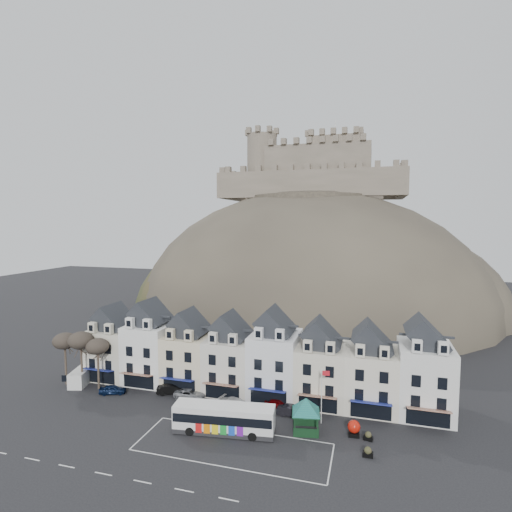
{
  "coord_description": "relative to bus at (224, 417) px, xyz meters",
  "views": [
    {
      "loc": [
        16.53,
        -39.52,
        25.52
      ],
      "look_at": [
        -1.86,
        24.0,
        19.78
      ],
      "focal_mm": 28.0,
      "sensor_mm": 36.0,
      "label": 1
    }
  ],
  "objects": [
    {
      "name": "bus_shelter",
      "position": [
        9.47,
        2.95,
        1.38
      ],
      "size": [
        6.56,
        6.56,
        4.23
      ],
      "rotation": [
        0.0,
        0.0,
        0.18
      ],
      "color": "black",
      "rests_on": "ground"
    },
    {
      "name": "flagpole",
      "position": [
        11.11,
        5.5,
        2.15
      ],
      "size": [
        1.02,
        0.21,
        7.1
      ],
      "rotation": [
        0.0,
        0.0,
        0.14
      ],
      "color": "silver",
      "rests_on": "ground"
    },
    {
      "name": "car_silver",
      "position": [
        -8.14,
        7.46,
        -1.28
      ],
      "size": [
        4.57,
        2.32,
        1.26
      ],
      "primitive_type": "imported",
      "rotation": [
        0.0,
        0.0,
        1.62
      ],
      "color": "gray",
      "rests_on": "ground"
    },
    {
      "name": "tree_left_mid",
      "position": [
        -25.95,
        6.62,
        5.33
      ],
      "size": [
        3.78,
        3.78,
        8.64
      ],
      "color": "#3A2C24",
      "rests_on": "ground"
    },
    {
      "name": "castle_hill",
      "position": [
        1.3,
        65.07,
        -1.8
      ],
      "size": [
        100.0,
        76.0,
        68.0
      ],
      "color": "#39342C",
      "rests_on": "ground"
    },
    {
      "name": "castle",
      "position": [
        0.56,
        72.05,
        38.29
      ],
      "size": [
        50.2,
        22.2,
        22.0
      ],
      "color": "#655D4D",
      "rests_on": "ground"
    },
    {
      "name": "planter_west",
      "position": [
        16.8,
        3.05,
        -1.4
      ],
      "size": [
        1.14,
        0.74,
        1.06
      ],
      "rotation": [
        0.0,
        0.0,
        -0.21
      ],
      "color": "black",
      "rests_on": "ground"
    },
    {
      "name": "white_van",
      "position": [
        -26.75,
        7.46,
        -0.74
      ],
      "size": [
        3.51,
        5.52,
        2.33
      ],
      "rotation": [
        0.0,
        0.0,
        0.27
      ],
      "color": "silver",
      "rests_on": "ground"
    },
    {
      "name": "car_maroon",
      "position": [
        4.85,
        7.93,
        -1.28
      ],
      "size": [
        3.78,
        1.77,
        1.25
      ],
      "primitive_type": "imported",
      "rotation": [
        0.0,
        0.0,
        1.49
      ],
      "color": "#640508",
      "rests_on": "ground"
    },
    {
      "name": "planter_east",
      "position": [
        16.79,
        -0.38,
        -1.36
      ],
      "size": [
        1.13,
        0.79,
        1.13
      ],
      "rotation": [
        0.0,
        0.0,
        -0.0
      ],
      "color": "black",
      "rests_on": "ground"
    },
    {
      "name": "red_buoy",
      "position": [
        15.13,
        3.65,
        -0.95
      ],
      "size": [
        1.51,
        1.51,
        1.87
      ],
      "rotation": [
        0.0,
        0.0,
        0.08
      ],
      "color": "black",
      "rests_on": "ground"
    },
    {
      "name": "coach_bay_markings",
      "position": [
        2.05,
        -2.63,
        -1.91
      ],
      "size": [
        22.0,
        7.5,
        0.01
      ],
      "primitive_type": "cube",
      "color": "silver",
      "rests_on": "ground"
    },
    {
      "name": "townhouse_terrace",
      "position": [
        0.2,
        12.09,
        3.39
      ],
      "size": [
        54.4,
        9.35,
        11.8
      ],
      "color": "beige",
      "rests_on": "ground"
    },
    {
      "name": "car_charcoal",
      "position": [
        7.14,
        6.37,
        -1.24
      ],
      "size": [
        4.13,
        1.6,
        1.34
      ],
      "primitive_type": "imported",
      "rotation": [
        0.0,
        0.0,
        1.53
      ],
      "color": "black",
      "rests_on": "ground"
    },
    {
      "name": "ground",
      "position": [
        0.05,
        -3.88,
        -1.91
      ],
      "size": [
        300.0,
        300.0,
        0.0
      ],
      "primitive_type": "plane",
      "color": "black",
      "rests_on": "ground"
    },
    {
      "name": "tree_left_far",
      "position": [
        -28.95,
        6.62,
        4.99
      ],
      "size": [
        3.61,
        3.61,
        8.24
      ],
      "color": "#3A2C24",
      "rests_on": "ground"
    },
    {
      "name": "tree_left_near",
      "position": [
        -22.95,
        6.62,
        4.65
      ],
      "size": [
        3.43,
        3.43,
        7.84
      ],
      "color": "#3A2C24",
      "rests_on": "ground"
    },
    {
      "name": "car_navy",
      "position": [
        -19.76,
        5.62,
        -1.25
      ],
      "size": [
        4.15,
        2.83,
        1.31
      ],
      "primitive_type": "imported",
      "rotation": [
        0.0,
        0.0,
        1.94
      ],
      "color": "#0B1837",
      "rests_on": "ground"
    },
    {
      "name": "bus",
      "position": [
        0.0,
        0.0,
        0.0
      ],
      "size": [
        12.48,
        4.37,
        3.45
      ],
      "rotation": [
        0.0,
        0.0,
        0.13
      ],
      "color": "#262628",
      "rests_on": "ground"
    },
    {
      "name": "car_black",
      "position": [
        -11.21,
        8.12,
        -1.14
      ],
      "size": [
        4.9,
        3.19,
        1.53
      ],
      "primitive_type": "imported",
      "rotation": [
        0.0,
        0.0,
        1.94
      ],
      "color": "black",
      "rests_on": "ground"
    },
    {
      "name": "car_white",
      "position": [
        -0.35,
        5.88,
        -1.15
      ],
      "size": [
        5.53,
        3.15,
        1.51
      ],
      "primitive_type": "imported",
      "rotation": [
        0.0,
        0.0,
        1.36
      ],
      "color": "silver",
      "rests_on": "ground"
    }
  ]
}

